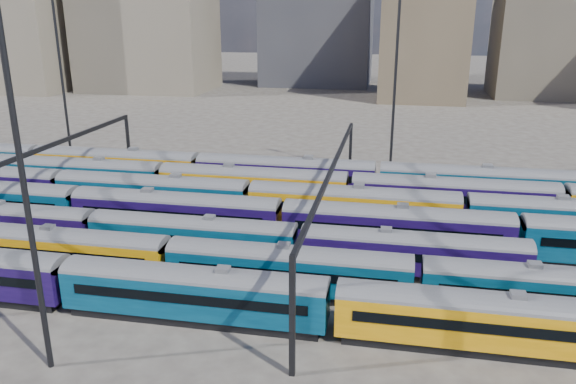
% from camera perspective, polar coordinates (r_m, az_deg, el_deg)
% --- Properties ---
extents(ground, '(500.00, 500.00, 0.00)m').
position_cam_1_polar(ground, '(55.28, -6.02, -4.74)').
color(ground, '#423D38').
rests_on(ground, ground).
extents(rake_0, '(117.87, 2.88, 4.83)m').
position_cam_1_polar(rake_0, '(44.97, -21.58, -7.95)').
color(rake_0, black).
rests_on(rake_0, ground).
extents(rake_1, '(116.65, 2.85, 4.78)m').
position_cam_1_polar(rake_1, '(46.32, -12.02, -6.30)').
color(rake_1, black).
rests_on(rake_1, ground).
extents(rake_2, '(95.12, 2.79, 4.68)m').
position_cam_1_polar(rake_2, '(59.78, -27.18, -2.41)').
color(rake_2, black).
rests_on(rake_2, ground).
extents(rake_3, '(126.57, 3.09, 5.20)m').
position_cam_1_polar(rake_3, '(53.05, -0.61, -2.46)').
color(rake_3, black).
rests_on(rake_3, ground).
extents(rake_4, '(107.40, 3.14, 5.30)m').
position_cam_1_polar(rake_4, '(56.90, 6.63, -1.09)').
color(rake_4, black).
rests_on(rake_4, ground).
extents(rake_5, '(130.19, 3.17, 5.35)m').
position_cam_1_polar(rake_5, '(66.89, -12.65, 1.51)').
color(rake_5, black).
rests_on(rake_5, ground).
extents(rake_6, '(153.78, 3.21, 5.42)m').
position_cam_1_polar(rake_6, '(74.84, -17.12, 2.91)').
color(rake_6, black).
rests_on(rake_6, ground).
extents(gantry_1, '(0.35, 40.35, 8.03)m').
position_cam_1_polar(gantry_1, '(61.85, -24.29, 2.83)').
color(gantry_1, black).
rests_on(gantry_1, ground).
extents(gantry_2, '(0.35, 40.35, 8.03)m').
position_cam_1_polar(gantry_2, '(51.08, 4.54, 1.47)').
color(gantry_2, black).
rests_on(gantry_2, ground).
extents(mast_1, '(1.40, 0.50, 25.60)m').
position_cam_1_polar(mast_1, '(84.28, -22.11, 11.72)').
color(mast_1, black).
rests_on(mast_1, ground).
extents(mast_2, '(1.40, 0.50, 25.60)m').
position_cam_1_polar(mast_2, '(34.31, -25.72, 3.96)').
color(mast_2, black).
rests_on(mast_2, ground).
extents(mast_3, '(1.40, 0.50, 25.60)m').
position_cam_1_polar(mast_3, '(73.08, 10.88, 11.92)').
color(mast_3, black).
rests_on(mast_3, ground).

